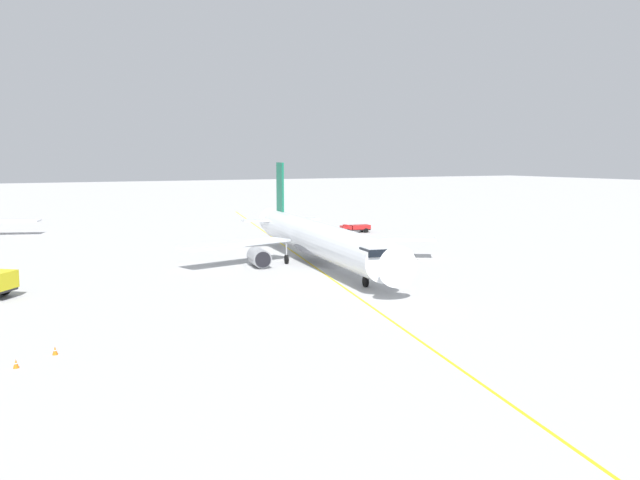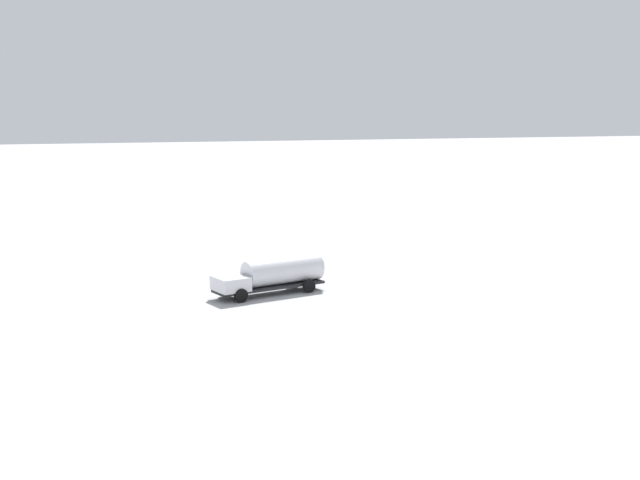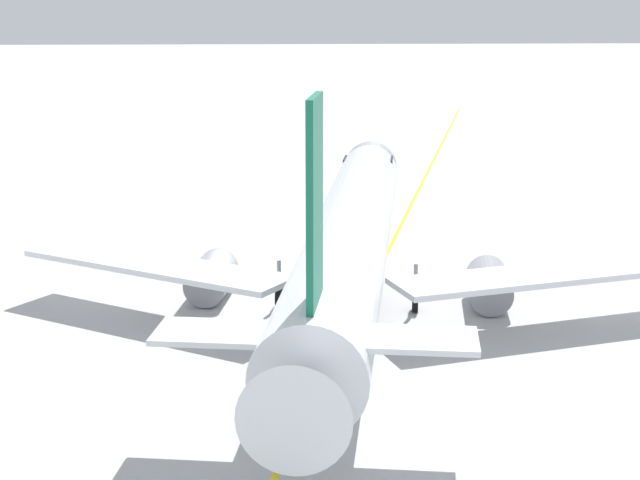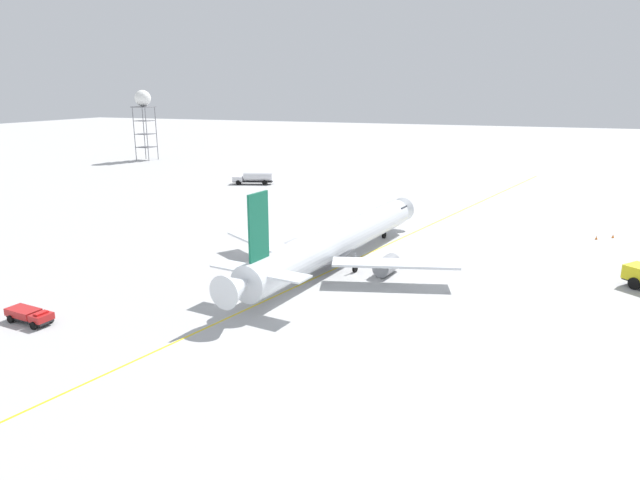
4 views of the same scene
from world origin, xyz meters
The scene contains 3 objects.
ground_plane centered at (0.00, 0.00, 0.00)m, with size 600.00×600.00×0.00m, color #B2B2B2.
airliner_main centered at (-5.71, 1.20, 2.97)m, with size 32.63×45.35×12.06m.
taxiway_centreline centered at (-7.75, -3.95, 0.00)m, with size 43.07×171.49×0.01m.
Camera 3 is at (-1.62, 49.03, 15.01)m, focal length 54.91 mm.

